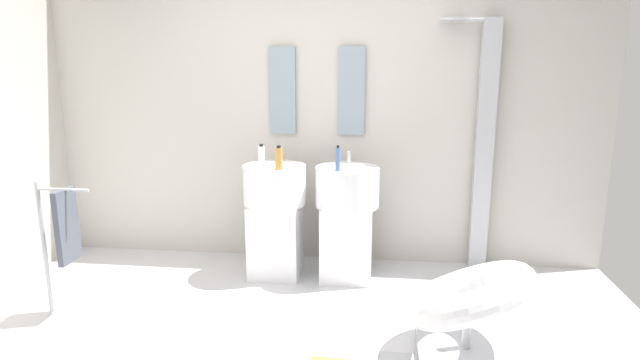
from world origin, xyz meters
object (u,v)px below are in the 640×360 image
Objects in this scene: soap_bottle_white at (261,154)px; soap_bottle_blue at (338,159)px; soap_bottle_amber at (279,158)px; pedestal_sink_right at (347,217)px; towel_rack at (63,229)px; lounge_chair at (468,302)px; shower_column at (483,142)px; pedestal_sink_left at (275,215)px.

soap_bottle_blue is (0.64, -0.24, 0.02)m from soap_bottle_white.
soap_bottle_blue is 1.05× the size of soap_bottle_amber.
pedestal_sink_right is 2.04m from towel_rack.
lounge_chair is (0.79, -1.10, -0.16)m from pedestal_sink_right.
shower_column is at bearing 23.75° from soap_bottle_blue.
shower_column is 1.79m from soap_bottle_white.
soap_bottle_blue is (0.52, -0.16, 0.50)m from pedestal_sink_left.
soap_bottle_white is at bearing 128.37° from soap_bottle_amber.
pedestal_sink_left is 0.95× the size of lounge_chair.
pedestal_sink_right reaches higher than towel_rack.
soap_bottle_blue is 0.45m from soap_bottle_amber.
towel_rack is 1.54m from soap_bottle_white.
pedestal_sink_left is 5.44× the size of soap_bottle_amber.
shower_column is (1.07, 0.34, 0.57)m from pedestal_sink_right.
soap_bottle_blue reaches higher than soap_bottle_amber.
shower_column is 1.24m from soap_bottle_blue.
lounge_chair is (-0.29, -1.44, -0.73)m from shower_column.
towel_rack is 4.86× the size of soap_bottle_blue.
pedestal_sink_left is 0.49× the size of shower_column.
soap_bottle_amber is (1.32, 0.74, 0.37)m from towel_rack.
pedestal_sink_left is 1.00× the size of pedestal_sink_right.
soap_bottle_white is (-0.70, 0.08, 0.48)m from pedestal_sink_right.
towel_rack is at bearing -144.48° from pedestal_sink_left.
pedestal_sink_right is 5.44× the size of soap_bottle_amber.
pedestal_sink_left is at bearing 141.15° from lounge_chair.
soap_bottle_white is 0.68m from soap_bottle_blue.
soap_bottle_white is at bearing 173.39° from pedestal_sink_right.
lounge_chair is at bearing -38.48° from soap_bottle_white.
shower_column reaches higher than pedestal_sink_left.
pedestal_sink_right is 0.85m from soap_bottle_white.
pedestal_sink_left is 1.78m from shower_column.
pedestal_sink_right is 1.36m from lounge_chair.
lounge_chair is (1.37, -1.10, -0.16)m from pedestal_sink_left.
soap_bottle_amber reaches higher than lounge_chair.
soap_bottle_amber is at bearing -162.37° from shower_column.
lounge_chair is 1.12× the size of towel_rack.
soap_bottle_white is at bearing -171.56° from shower_column.
soap_bottle_white is 0.80× the size of soap_bottle_blue.
pedestal_sink_left is at bearing 163.30° from soap_bottle_blue.
soap_bottle_blue is (1.77, 0.74, 0.38)m from towel_rack.
towel_rack is 6.10× the size of soap_bottle_white.
pedestal_sink_right is 0.95× the size of lounge_chair.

